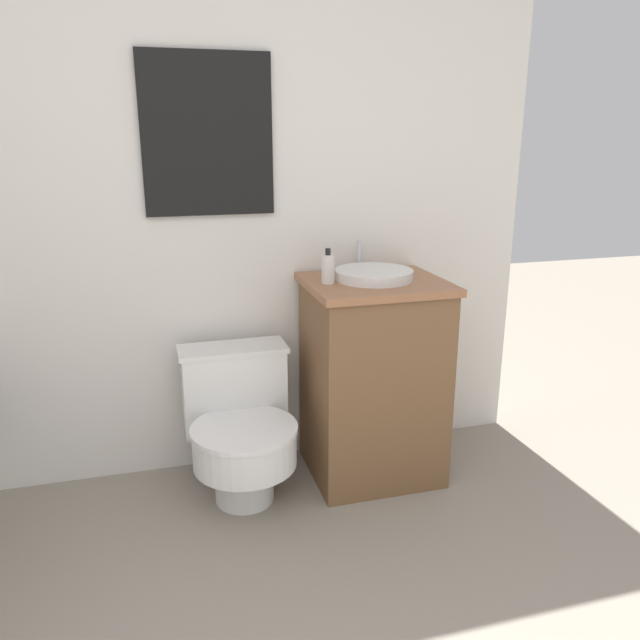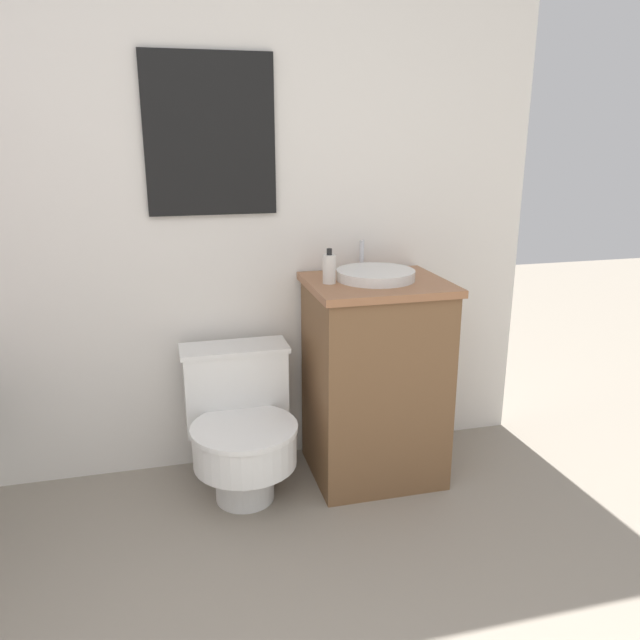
# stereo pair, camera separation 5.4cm
# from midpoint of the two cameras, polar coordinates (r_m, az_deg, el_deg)

# --- Properties ---
(wall_back) EXTENTS (3.48, 0.07, 2.50)m
(wall_back) POSITION_cam_midpoint_polar(r_m,az_deg,el_deg) (2.59, -16.92, 12.27)
(wall_back) COLOR white
(wall_back) RESTS_ON ground_plane
(toilet) EXTENTS (0.44, 0.55, 0.59)m
(toilet) POSITION_cam_midpoint_polar(r_m,az_deg,el_deg) (2.56, -6.66, -9.43)
(toilet) COLOR white
(toilet) RESTS_ON ground_plane
(vanity) EXTENTS (0.55, 0.49, 0.85)m
(vanity) POSITION_cam_midpoint_polar(r_m,az_deg,el_deg) (2.64, 5.58, -5.43)
(vanity) COLOR brown
(vanity) RESTS_ON ground_plane
(sink) EXTENTS (0.32, 0.35, 0.13)m
(sink) POSITION_cam_midpoint_polar(r_m,az_deg,el_deg) (2.53, 5.69, 4.16)
(sink) COLOR white
(sink) RESTS_ON vanity
(soap_bottle) EXTENTS (0.05, 0.05, 0.14)m
(soap_bottle) POSITION_cam_midpoint_polar(r_m,az_deg,el_deg) (2.45, 1.48, 4.72)
(soap_bottle) COLOR silver
(soap_bottle) RESTS_ON vanity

